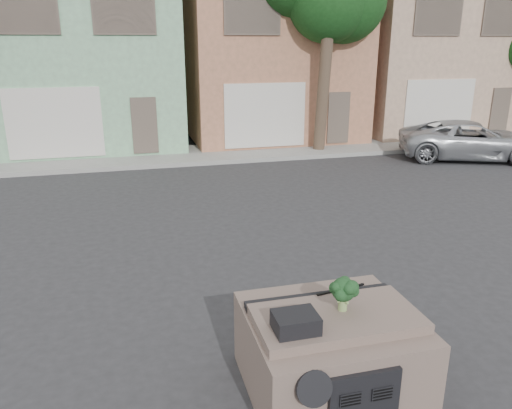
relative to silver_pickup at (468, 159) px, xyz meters
name	(u,v)px	position (x,y,z in m)	size (l,w,h in m)	color
ground_plane	(264,281)	(-9.93, -7.59, 0.00)	(120.00, 120.00, 0.00)	#303033
sidewalk	(189,155)	(-9.93, 2.91, 0.07)	(40.00, 3.00, 0.15)	gray
townhouse_mint	(87,50)	(-13.43, 6.91, 3.77)	(7.20, 8.20, 7.55)	#86BA90
townhouse_tan	(264,50)	(-5.93, 6.91, 3.77)	(7.20, 8.20, 7.55)	#B17455
townhouse_beige	(414,49)	(1.57, 6.91, 3.77)	(7.20, 8.20, 7.55)	tan
silver_pickup	(468,159)	(0.00, 0.00, 0.00)	(2.31, 5.00, 1.39)	#B1B4B9
tree_near	(325,38)	(-4.93, 2.21, 4.25)	(4.40, 4.00, 8.50)	#143D15
car_dashboard	(330,348)	(-9.93, -10.59, 0.56)	(2.00, 1.80, 1.12)	#6F5C51
instrument_hump	(296,322)	(-10.51, -10.94, 1.22)	(0.48, 0.38, 0.20)	black
wiper_arm	(341,289)	(-9.65, -10.21, 1.13)	(0.70, 0.03, 0.02)	black
broccoli	(343,294)	(-9.83, -10.66, 1.33)	(0.34, 0.34, 0.42)	#143317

